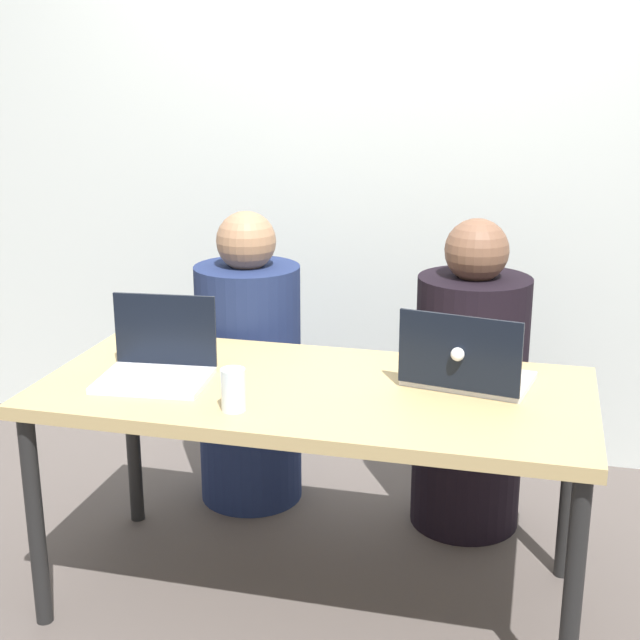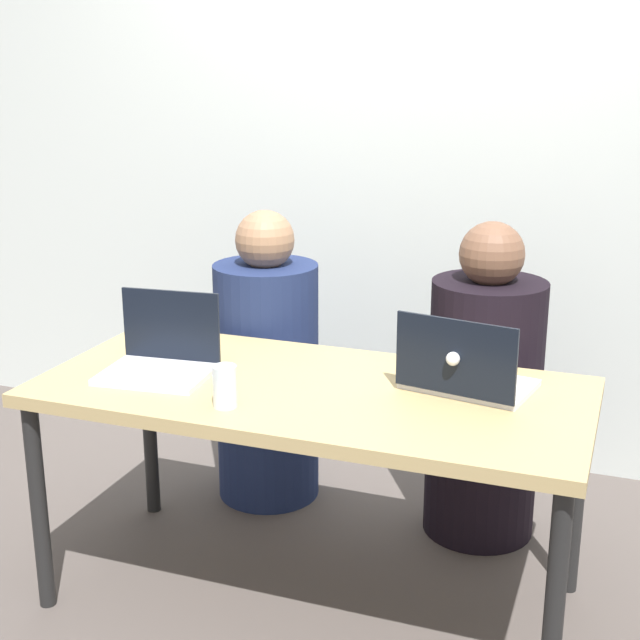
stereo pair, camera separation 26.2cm
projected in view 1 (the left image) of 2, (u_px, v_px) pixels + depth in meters
The scene contains 8 objects.
ground_plane at pixel (314, 596), 2.80m from camera, with size 12.00×12.00×0.00m, color #524945.
back_wall at pixel (391, 165), 3.63m from camera, with size 4.50×0.10×2.42m, color silver.
desk at pixel (314, 406), 2.62m from camera, with size 1.61×0.74×0.71m.
person_on_left at pixel (249, 375), 3.33m from camera, with size 0.43×0.43×1.11m.
person_on_right at pixel (469, 393), 3.13m from camera, with size 0.44×0.44×1.12m.
laptop_back_right at pixel (466, 370), 2.59m from camera, with size 0.39×0.31×0.24m.
laptop_front_left at pixel (158, 362), 2.65m from camera, with size 0.34×0.29×0.24m.
water_glass_left at pixel (233, 392), 2.41m from camera, with size 0.07×0.07×0.12m.
Camera 1 is at (0.62, -2.36, 1.63)m, focal length 50.00 mm.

